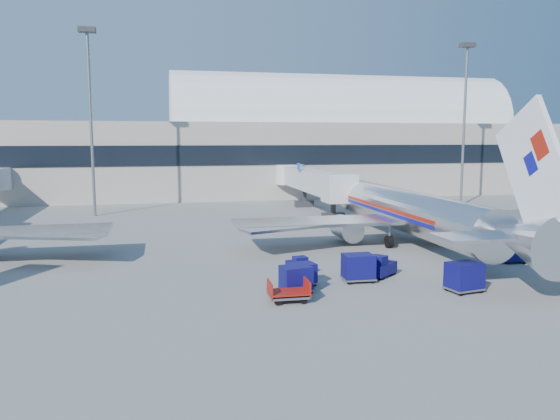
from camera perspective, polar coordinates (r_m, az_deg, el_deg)
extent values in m
plane|color=gray|center=(42.99, 4.12, -5.31)|extent=(260.00, 260.00, 0.00)
cube|color=#B2AA9E|center=(97.11, -20.19, 4.95)|extent=(170.00, 28.00, 12.00)
cube|color=black|center=(83.28, -21.49, 5.24)|extent=(170.00, 0.40, 3.00)
cylinder|color=white|center=(101.39, 6.05, 8.85)|extent=(60.00, 18.00, 18.00)
cylinder|color=silver|center=(51.58, 12.94, -0.07)|extent=(3.80, 28.00, 3.80)
sphere|color=silver|center=(64.41, 7.62, 1.53)|extent=(3.72, 3.72, 3.72)
cone|color=silver|center=(37.07, 24.26, -2.82)|extent=(3.80, 6.00, 3.80)
cube|color=#A0180C|center=(52.44, 12.49, 0.35)|extent=(3.85, 20.16, 0.32)
cube|color=navy|center=(52.49, 12.47, -0.06)|extent=(3.85, 20.16, 0.32)
cube|color=white|center=(36.19, 25.10, 3.93)|extent=(0.35, 7.79, 8.74)
cube|color=silver|center=(37.43, 23.82, -2.39)|extent=(11.00, 3.00, 0.18)
cube|color=silver|center=(50.76, 13.41, -0.88)|extent=(32.00, 5.00, 0.28)
cylinder|color=#B7B7BC|center=(50.17, 6.96, -1.93)|extent=(2.10, 3.80, 2.10)
cylinder|color=#B7B7BC|center=(54.79, 17.88, -1.44)|extent=(2.10, 3.80, 2.10)
cylinder|color=black|center=(61.93, 8.53, -1.01)|extent=(0.40, 0.90, 0.90)
cube|color=silver|center=(73.07, 3.18, 3.15)|extent=(2.70, 24.00, 2.70)
cube|color=silver|center=(61.45, 6.24, 2.30)|extent=(3.40, 3.20, 3.20)
cylinder|color=silver|center=(84.18, 1.07, 3.73)|extent=(4.40, 4.40, 3.00)
cube|color=#2D2D30|center=(63.76, 5.58, 0.50)|extent=(0.50, 0.50, 3.00)
cube|color=#2D2D30|center=(63.93, 5.56, -0.70)|extent=(2.60, 1.00, 0.90)
cube|color=#2D2D30|center=(76.15, 2.56, 1.66)|extent=(0.50, 0.50, 3.00)
cube|color=#2D2D30|center=(76.30, 2.55, 0.66)|extent=(2.60, 1.00, 0.90)
cube|color=navy|center=(72.54, 1.97, 4.55)|extent=(0.12, 1.40, 0.90)
cylinder|color=slate|center=(70.65, -19.13, 8.29)|extent=(0.36, 0.36, 22.00)
cube|color=#2D2D30|center=(71.78, -19.53, 17.33)|extent=(2.00, 1.20, 0.60)
cylinder|color=slate|center=(81.80, 18.67, 8.14)|extent=(0.36, 0.36, 22.00)
cube|color=#2D2D30|center=(82.78, 19.01, 15.97)|extent=(2.00, 1.20, 0.60)
cube|color=#9E9E96|center=(52.55, 22.67, -3.02)|extent=(3.00, 0.55, 0.90)
cube|color=#9E9E96|center=(54.50, 25.52, -2.82)|extent=(3.00, 0.55, 0.90)
cube|color=#0C0B53|center=(38.62, 10.57, -6.01)|extent=(2.61, 2.45, 0.78)
cube|color=#0C0B53|center=(38.03, 10.23, -5.25)|extent=(1.39, 1.40, 0.73)
cylinder|color=black|center=(39.62, 10.52, -6.09)|extent=(0.60, 0.55, 0.58)
cube|color=#0C0B53|center=(45.82, 23.29, -4.46)|extent=(2.22, 1.26, 0.69)
cube|color=#0C0B53|center=(45.48, 22.82, -3.81)|extent=(0.92, 1.00, 0.65)
cylinder|color=black|center=(46.59, 23.81, -4.61)|extent=(0.53, 0.25, 0.52)
cube|color=#0C0B53|center=(38.61, 1.84, -6.00)|extent=(1.35, 2.22, 0.68)
cube|color=#0C0B53|center=(38.08, 2.12, -5.36)|extent=(1.02, 0.95, 0.63)
cylinder|color=black|center=(39.17, 0.87, -6.17)|extent=(0.28, 0.53, 0.51)
cube|color=#0C0B53|center=(36.91, 8.18, -5.83)|extent=(2.04, 1.62, 1.60)
cube|color=slate|center=(37.10, 8.15, -7.05)|extent=(2.16, 1.68, 0.11)
cylinder|color=black|center=(37.91, 8.98, -6.78)|extent=(0.45, 0.19, 0.44)
cube|color=#0C0B53|center=(35.67, 2.37, -6.58)|extent=(1.80, 1.53, 1.28)
cube|color=slate|center=(35.83, 2.37, -7.58)|extent=(1.90, 1.59, 0.09)
cylinder|color=black|center=(36.52, 2.90, -7.32)|extent=(0.37, 0.21, 0.35)
cube|color=#0C0B53|center=(34.01, 1.68, -7.08)|extent=(2.01, 1.67, 1.45)
cube|color=slate|center=(34.20, 1.67, -8.26)|extent=(2.11, 1.74, 0.10)
cylinder|color=black|center=(34.97, 2.38, -7.95)|extent=(0.42, 0.22, 0.40)
cube|color=#0C0B53|center=(36.00, 18.70, -6.50)|extent=(2.23, 1.88, 1.60)
cube|color=slate|center=(36.20, 18.65, -7.74)|extent=(2.35, 1.95, 0.11)
cylinder|color=black|center=(37.14, 18.92, -7.40)|extent=(0.47, 0.25, 0.44)
cube|color=slate|center=(32.31, 0.91, -8.93)|extent=(2.37, 1.64, 0.13)
cube|color=maroon|center=(32.25, 0.91, -8.57)|extent=(2.37, 1.69, 0.09)
cylinder|color=black|center=(33.06, 1.96, -8.84)|extent=(0.43, 0.18, 0.43)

